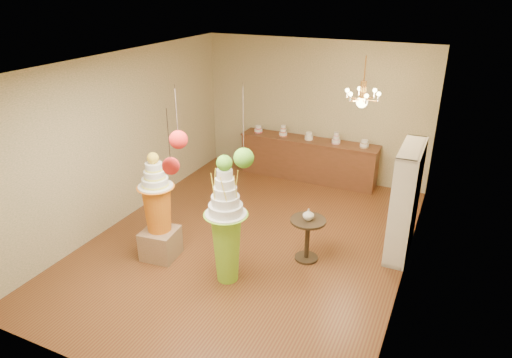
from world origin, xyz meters
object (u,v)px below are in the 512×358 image
at_px(pedestal_green, 226,231).
at_px(round_table, 307,234).
at_px(sideboard, 308,159).
at_px(pedestal_orange, 158,214).

relative_size(pedestal_green, round_table, 2.76).
distance_m(pedestal_green, sideboard, 4.07).
distance_m(pedestal_orange, sideboard, 4.10).
height_order(pedestal_green, round_table, pedestal_green).
height_order(pedestal_green, pedestal_orange, pedestal_green).
xyz_separation_m(pedestal_green, pedestal_orange, (-1.26, 0.11, -0.06)).
relative_size(sideboard, round_table, 4.27).
bearing_deg(pedestal_orange, pedestal_green, -5.16).
height_order(pedestal_orange, round_table, pedestal_orange).
xyz_separation_m(pedestal_green, sideboard, (-0.15, 4.05, -0.33)).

